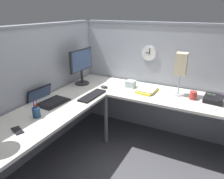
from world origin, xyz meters
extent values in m
plane|color=#47474C|center=(0.00, 0.00, 0.00)|extent=(6.80, 6.80, 0.00)
cube|color=#999EA8|center=(-0.36, 0.87, 0.78)|extent=(2.57, 0.10, 1.55)
cube|color=gray|center=(-0.36, 0.87, 1.56)|extent=(2.57, 0.12, 0.03)
cube|color=#999EA8|center=(0.87, -0.27, 0.78)|extent=(0.10, 2.37, 1.55)
cube|color=gray|center=(0.87, -0.27, 1.56)|extent=(0.12, 2.37, 0.03)
cube|color=beige|center=(-0.38, 0.47, 0.71)|extent=(2.35, 0.66, 0.03)
cube|color=beige|center=(0.47, -0.60, 0.71)|extent=(0.66, 1.49, 0.03)
cylinder|color=slate|center=(0.16, 0.16, 0.35)|extent=(0.05, 0.05, 0.70)
cylinder|color=#232326|center=(0.33, 0.64, 0.74)|extent=(0.20, 0.20, 0.02)
cylinder|color=#232326|center=(0.33, 0.64, 0.84)|extent=(0.04, 0.04, 0.20)
cube|color=#232326|center=(0.33, 0.64, 1.08)|extent=(0.46, 0.05, 0.30)
cube|color=#384C72|center=(0.33, 0.62, 1.08)|extent=(0.42, 0.02, 0.26)
cube|color=black|center=(-0.37, 0.56, 0.74)|extent=(0.36, 0.26, 0.02)
cube|color=black|center=(-0.37, 0.56, 0.75)|extent=(0.30, 0.20, 0.00)
cube|color=black|center=(-0.35, 0.78, 0.77)|extent=(0.34, 0.09, 0.22)
cube|color=#384C72|center=(-0.36, 0.77, 0.77)|extent=(0.31, 0.08, 0.18)
cube|color=black|center=(0.00, 0.26, 0.74)|extent=(0.43, 0.15, 0.02)
ellipsoid|color=#232326|center=(0.32, 0.27, 0.75)|extent=(0.06, 0.10, 0.03)
cylinder|color=navy|center=(-0.70, 0.47, 0.78)|extent=(0.08, 0.08, 0.10)
cylinder|color=#1E1EB2|center=(-0.72, 0.48, 0.84)|extent=(0.01, 0.01, 0.13)
cylinder|color=#B21E1E|center=(-0.69, 0.46, 0.84)|extent=(0.01, 0.01, 0.13)
cylinder|color=#D8591E|center=(-0.70, 0.48, 0.85)|extent=(0.03, 0.03, 0.01)
cube|color=black|center=(-0.97, 0.43, 0.73)|extent=(0.11, 0.16, 0.01)
cube|color=black|center=(0.49, -1.07, 0.77)|extent=(0.21, 0.22, 0.10)
cube|color=#8CA58C|center=(0.49, -1.04, 0.80)|extent=(0.02, 0.09, 0.04)
cube|color=black|center=(0.48, -1.16, 0.79)|extent=(0.19, 0.06, 0.04)
cube|color=yellow|center=(0.45, -0.29, 0.74)|extent=(0.31, 0.25, 0.02)
cube|color=silver|center=(0.47, -0.30, 0.76)|extent=(0.26, 0.19, 0.02)
cylinder|color=#B7BABF|center=(0.53, -0.67, 0.74)|extent=(0.11, 0.11, 0.01)
cylinder|color=#B7BABF|center=(0.53, -0.67, 0.87)|extent=(0.02, 0.02, 0.27)
cube|color=beige|center=(0.53, -0.67, 1.13)|extent=(0.13, 0.13, 0.26)
cylinder|color=#B2332D|center=(0.47, -0.85, 0.78)|extent=(0.08, 0.08, 0.10)
cube|color=silver|center=(0.53, -0.03, 0.78)|extent=(0.12, 0.12, 0.09)
cylinder|color=#B7BABF|center=(0.82, -0.18, 1.16)|extent=(0.03, 0.22, 0.22)
cylinder|color=white|center=(0.80, -0.18, 1.16)|extent=(0.00, 0.19, 0.19)
cube|color=black|center=(0.80, -0.16, 1.17)|extent=(0.00, 0.06, 0.01)
cube|color=black|center=(0.80, -0.19, 1.19)|extent=(0.00, 0.01, 0.08)
camera|label=1|loc=(-2.03, -1.05, 1.74)|focal=33.86mm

